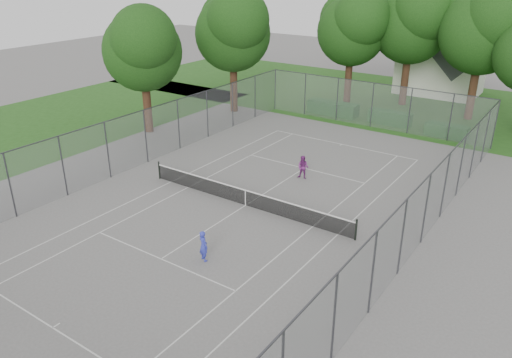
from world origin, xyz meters
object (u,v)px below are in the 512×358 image
Objects in this scene: tennis_net at (245,197)px; house at (443,55)px; woman_player at (303,167)px; girl_player at (203,246)px.

house is (1.16, 31.25, 3.22)m from tennis_net.
house is 26.48m from woman_player.
tennis_net is 31.44m from house.
woman_player is (-0.45, -26.31, -3.01)m from house.
tennis_net is 5.61m from girl_player.
woman_player is at bearing -90.97° from house.
house is 36.75m from girl_player.
girl_player is at bearing -89.30° from house.
house reaches higher than tennis_net.
woman_player reaches higher than tennis_net.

